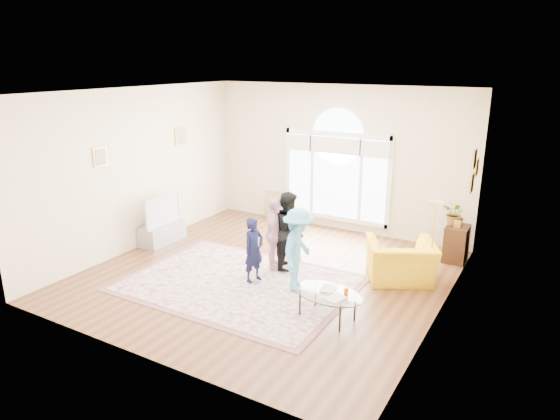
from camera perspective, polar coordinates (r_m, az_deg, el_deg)
The scene contains 17 objects.
ground at distance 9.02m, azimuth -1.55°, elevation -7.38°, with size 6.00×6.00×0.00m, color #532F1B.
room_shell at distance 10.94m, azimuth 6.26°, elevation 5.52°, with size 6.00×6.00×6.00m.
area_rug at distance 8.68m, azimuth -4.73°, elevation -8.37°, with size 3.60×2.60×0.02m, color beige.
rug_border at distance 8.68m, azimuth -4.73°, elevation -8.39°, with size 3.80×2.80×0.01m, color #8B5658.
tv_console at distance 10.75m, azimuth -13.30°, elevation -2.57°, with size 0.45×1.00×0.42m, color #92949B.
television at distance 10.58m, azimuth -13.46°, elevation 0.07°, with size 0.17×1.07×0.61m.
coffee_table at distance 7.45m, azimuth 5.46°, elevation -9.51°, with size 1.21×0.88×0.54m.
armchair at distance 8.88m, azimuth 13.63°, elevation -5.74°, with size 1.11×0.97×0.72m, color yellow.
side_cabinet at distance 10.05m, azimuth 19.49°, elevation -3.64°, with size 0.40×0.50×0.70m, color black.
floor_lamp at distance 8.48m, azimuth 17.29°, elevation -0.51°, with size 0.30×0.30×1.51m.
plant_pedestal at distance 10.06m, azimuth 19.05°, elevation -3.56°, with size 0.20×0.20×0.70m, color white.
potted_plant at distance 9.88m, azimuth 19.37°, elevation -0.39°, with size 0.42×0.36×0.47m, color #33722D.
leaning_picture at distance 12.02m, azimuth -0.03°, elevation -1.07°, with size 0.80×0.05×0.62m, color tan.
child_navy at distance 8.53m, azimuth -3.02°, elevation -4.58°, with size 0.41×0.27×1.13m, color #101333.
child_black at distance 9.03m, azimuth 1.05°, elevation -2.31°, with size 0.69×0.54×1.43m, color black.
child_pink at distance 9.00m, azimuth -0.71°, elevation -2.71°, with size 0.78×0.33×1.33m, color #E5A5B9.
child_blue at distance 8.16m, azimuth 2.08°, elevation -4.55°, with size 0.91×0.52×1.41m, color #57ACDA.
Camera 1 is at (4.33, -6.99, 3.70)m, focal length 32.00 mm.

